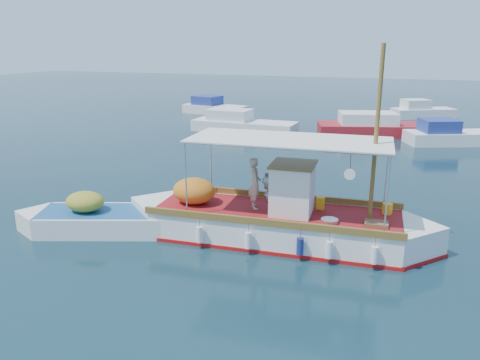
% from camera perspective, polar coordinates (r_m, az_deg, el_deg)
% --- Properties ---
extents(ground, '(160.00, 160.00, 0.00)m').
position_cam_1_polar(ground, '(16.40, 4.17, -6.09)').
color(ground, black).
rests_on(ground, ground).
extents(fishing_caique, '(10.57, 3.44, 6.46)m').
position_cam_1_polar(fishing_caique, '(15.55, 4.14, -5.13)').
color(fishing_caique, white).
rests_on(fishing_caique, ground).
extents(dinghy, '(6.17, 3.38, 1.61)m').
position_cam_1_polar(dinghy, '(16.81, -15.69, -4.89)').
color(dinghy, white).
rests_on(dinghy, ground).
extents(bg_boat_nw, '(7.75, 2.61, 1.80)m').
position_cam_1_polar(bg_boat_nw, '(34.82, 0.15, 6.74)').
color(bg_boat_nw, silver).
rests_on(bg_boat_nw, ground).
extents(bg_boat_n, '(10.10, 5.52, 1.80)m').
position_cam_1_polar(bg_boat_n, '(34.90, 17.08, 6.05)').
color(bg_boat_n, maroon).
rests_on(bg_boat_n, ground).
extents(bg_boat_ne, '(5.91, 4.16, 1.80)m').
position_cam_1_polar(bg_boat_ne, '(33.20, 23.96, 4.88)').
color(bg_boat_ne, silver).
rests_on(bg_boat_ne, ground).
extents(bg_boat_far_w, '(6.33, 3.46, 1.80)m').
position_cam_1_polar(bg_boat_far_w, '(44.17, -3.26, 8.73)').
color(bg_boat_far_w, silver).
rests_on(bg_boat_far_w, ground).
extents(bg_boat_far_n, '(5.63, 4.28, 1.80)m').
position_cam_1_polar(bg_boat_far_n, '(44.56, 21.25, 7.73)').
color(bg_boat_far_n, silver).
rests_on(bg_boat_far_n, ground).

